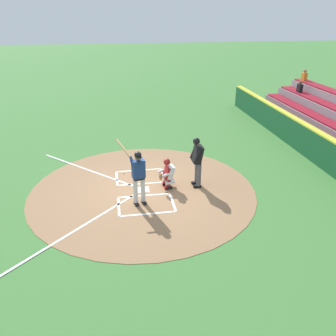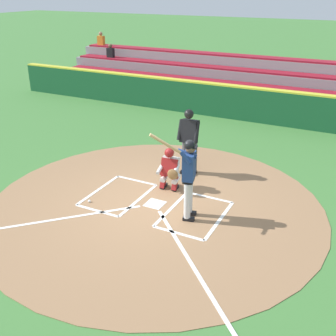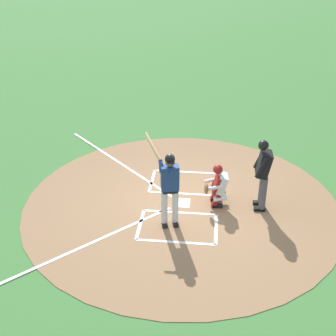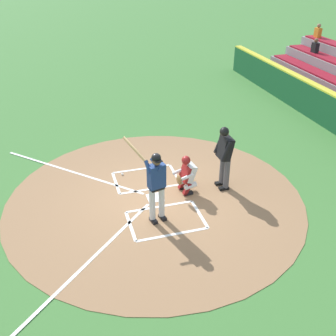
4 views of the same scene
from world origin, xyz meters
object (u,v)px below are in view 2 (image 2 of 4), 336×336
Objects in this scene: batter at (188,174)px; plate_umpire at (189,137)px; catcher at (170,168)px; baseball at (89,201)px.

batter reaches higher than plate_umpire.
catcher is 0.61× the size of plate_umpire.
plate_umpire is 3.17m from baseball.
plate_umpire is at bearing -92.43° from catcher.
batter is at bearing 113.65° from plate_umpire.
baseball is at bearing 10.01° from batter.
batter is 1.88× the size of catcher.
batter is 1.58m from catcher.
baseball is at bearing 60.72° from plate_umpire.
plate_umpire is (0.96, -2.18, -0.02)m from batter.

